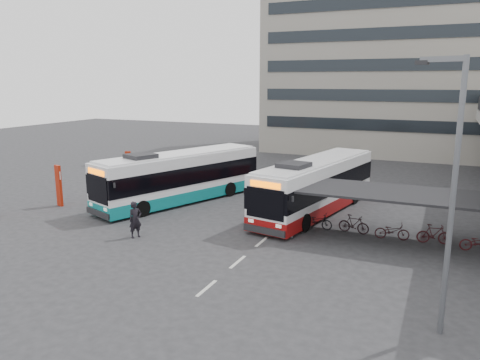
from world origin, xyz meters
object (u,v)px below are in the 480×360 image
at_px(bus_teal, 180,177).
at_px(bus_main, 316,186).
at_px(pedestrian, 135,220).
at_px(lamp_post, 450,182).

bearing_deg(bus_teal, bus_main, 28.25).
bearing_deg(bus_teal, pedestrian, -56.02).
bearing_deg(pedestrian, bus_teal, 40.98).
bearing_deg(bus_main, lamp_post, -48.31).
relative_size(bus_main, pedestrian, 6.39).
relative_size(bus_teal, pedestrian, 6.41).
relative_size(bus_main, lamp_post, 1.40).
xyz_separation_m(bus_main, pedestrian, (-7.32, -8.52, -0.69)).
height_order(bus_main, bus_teal, bus_teal).
bearing_deg(bus_main, bus_teal, -161.81).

